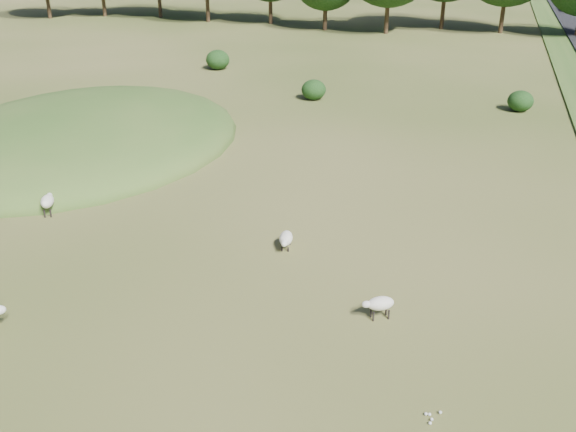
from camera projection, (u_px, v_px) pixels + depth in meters
The scene contains 7 objects.
ground at pixel (334, 120), 38.30m from camera, with size 160.00×160.00×0.00m, color #334916.
mound at pixel (83, 142), 34.51m from camera, with size 16.00×20.00×4.00m, color #33561E.
shrubs at pixel (313, 77), 45.52m from camera, with size 24.50×8.75×1.53m.
sheep_1 at pixel (47, 201), 25.76m from camera, with size 0.85×1.17×0.82m.
sheep_2 at pixel (380, 304), 19.00m from camera, with size 1.02×0.79×0.72m.
sheep_4 at pixel (286, 239), 23.12m from camera, with size 0.62×1.12×0.63m.
car_5 at pixel (572, 6), 82.37m from camera, with size 2.06×4.46×1.24m, color maroon.
Camera 1 is at (8.18, -16.37, 10.83)m, focal length 40.00 mm.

